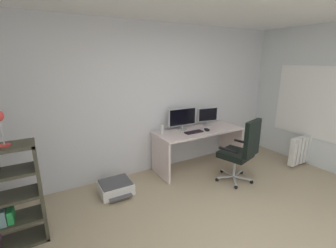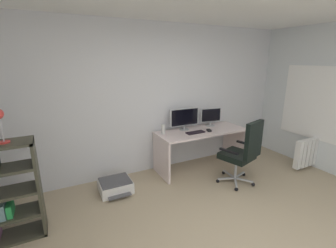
{
  "view_description": "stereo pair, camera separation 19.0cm",
  "coord_description": "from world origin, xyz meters",
  "px_view_note": "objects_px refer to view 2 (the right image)",
  "views": [
    {
      "loc": [
        -1.78,
        -1.27,
        2.01
      ],
      "look_at": [
        -0.04,
        1.74,
        1.04
      ],
      "focal_mm": 24.98,
      "sensor_mm": 36.0,
      "label": 1
    },
    {
      "loc": [
        -1.62,
        -1.36,
        2.01
      ],
      "look_at": [
        -0.04,
        1.74,
        1.04
      ],
      "focal_mm": 24.98,
      "sensor_mm": 36.0,
      "label": 2
    }
  ],
  "objects_px": {
    "monitor_secondary": "(211,116)",
    "printer": "(115,186)",
    "desktop_speaker": "(163,129)",
    "office_chair": "(243,151)",
    "radiator": "(311,152)",
    "computer_mouse": "(209,130)",
    "monitor_main": "(184,118)",
    "desk": "(201,140)",
    "keyboard": "(195,132)"
  },
  "relations": [
    {
      "from": "printer",
      "to": "office_chair",
      "type": "bearing_deg",
      "value": -20.64
    },
    {
      "from": "keyboard",
      "to": "desktop_speaker",
      "type": "xyz_separation_m",
      "value": [
        -0.53,
        0.21,
        0.07
      ]
    },
    {
      "from": "keyboard",
      "to": "computer_mouse",
      "type": "bearing_deg",
      "value": -6.17
    },
    {
      "from": "desktop_speaker",
      "to": "office_chair",
      "type": "height_order",
      "value": "office_chair"
    },
    {
      "from": "desktop_speaker",
      "to": "radiator",
      "type": "relative_size",
      "value": 0.2
    },
    {
      "from": "monitor_main",
      "to": "radiator",
      "type": "xyz_separation_m",
      "value": [
        2.13,
        -1.13,
        -0.65
      ]
    },
    {
      "from": "computer_mouse",
      "to": "printer",
      "type": "xyz_separation_m",
      "value": [
        -1.76,
        0.0,
        -0.67
      ]
    },
    {
      "from": "monitor_main",
      "to": "printer",
      "type": "height_order",
      "value": "monitor_main"
    },
    {
      "from": "office_chair",
      "to": "radiator",
      "type": "xyz_separation_m",
      "value": [
        1.63,
        -0.13,
        -0.27
      ]
    },
    {
      "from": "monitor_main",
      "to": "computer_mouse",
      "type": "height_order",
      "value": "monitor_main"
    },
    {
      "from": "radiator",
      "to": "desktop_speaker",
      "type": "bearing_deg",
      "value": 157.3
    },
    {
      "from": "desk",
      "to": "keyboard",
      "type": "relative_size",
      "value": 4.95
    },
    {
      "from": "monitor_secondary",
      "to": "radiator",
      "type": "relative_size",
      "value": 0.49
    },
    {
      "from": "computer_mouse",
      "to": "printer",
      "type": "relative_size",
      "value": 0.2
    },
    {
      "from": "desk",
      "to": "desktop_speaker",
      "type": "distance_m",
      "value": 0.78
    },
    {
      "from": "desk",
      "to": "computer_mouse",
      "type": "height_order",
      "value": "computer_mouse"
    },
    {
      "from": "monitor_secondary",
      "to": "printer",
      "type": "height_order",
      "value": "monitor_secondary"
    },
    {
      "from": "monitor_secondary",
      "to": "office_chair",
      "type": "height_order",
      "value": "office_chair"
    },
    {
      "from": "printer",
      "to": "radiator",
      "type": "xyz_separation_m",
      "value": [
        3.54,
        -0.85,
        0.23
      ]
    },
    {
      "from": "computer_mouse",
      "to": "radiator",
      "type": "relative_size",
      "value": 0.12
    },
    {
      "from": "desktop_speaker",
      "to": "monitor_secondary",
      "type": "bearing_deg",
      "value": 2.6
    },
    {
      "from": "computer_mouse",
      "to": "desktop_speaker",
      "type": "xyz_separation_m",
      "value": [
        -0.81,
        0.24,
        0.07
      ]
    },
    {
      "from": "keyboard",
      "to": "printer",
      "type": "relative_size",
      "value": 0.68
    },
    {
      "from": "monitor_secondary",
      "to": "computer_mouse",
      "type": "bearing_deg",
      "value": -129.93
    },
    {
      "from": "desk",
      "to": "radiator",
      "type": "height_order",
      "value": "desk"
    },
    {
      "from": "monitor_main",
      "to": "keyboard",
      "type": "xyz_separation_m",
      "value": [
        0.08,
        -0.26,
        -0.22
      ]
    },
    {
      "from": "keyboard",
      "to": "printer",
      "type": "distance_m",
      "value": 1.63
    },
    {
      "from": "desk",
      "to": "keyboard",
      "type": "height_order",
      "value": "keyboard"
    },
    {
      "from": "computer_mouse",
      "to": "office_chair",
      "type": "bearing_deg",
      "value": -65.12
    },
    {
      "from": "monitor_main",
      "to": "printer",
      "type": "xyz_separation_m",
      "value": [
        -1.41,
        -0.28,
        -0.88
      ]
    },
    {
      "from": "desk",
      "to": "monitor_main",
      "type": "relative_size",
      "value": 2.91
    },
    {
      "from": "keyboard",
      "to": "monitor_secondary",
      "type": "bearing_deg",
      "value": 25.7
    },
    {
      "from": "desk",
      "to": "monitor_secondary",
      "type": "distance_m",
      "value": 0.53
    },
    {
      "from": "desktop_speaker",
      "to": "office_chair",
      "type": "distance_m",
      "value": 1.38
    },
    {
      "from": "monitor_main",
      "to": "computer_mouse",
      "type": "xyz_separation_m",
      "value": [
        0.36,
        -0.28,
        -0.21
      ]
    },
    {
      "from": "monitor_main",
      "to": "computer_mouse",
      "type": "distance_m",
      "value": 0.5
    },
    {
      "from": "desk",
      "to": "printer",
      "type": "relative_size",
      "value": 3.36
    },
    {
      "from": "monitor_main",
      "to": "printer",
      "type": "relative_size",
      "value": 1.15
    },
    {
      "from": "monitor_main",
      "to": "monitor_secondary",
      "type": "bearing_deg",
      "value": 0.01
    },
    {
      "from": "desk",
      "to": "computer_mouse",
      "type": "relative_size",
      "value": 16.84
    },
    {
      "from": "computer_mouse",
      "to": "radiator",
      "type": "distance_m",
      "value": 2.02
    },
    {
      "from": "keyboard",
      "to": "printer",
      "type": "height_order",
      "value": "keyboard"
    },
    {
      "from": "computer_mouse",
      "to": "monitor_main",
      "type": "bearing_deg",
      "value": 154.5
    },
    {
      "from": "keyboard",
      "to": "desktop_speaker",
      "type": "distance_m",
      "value": 0.58
    },
    {
      "from": "monitor_secondary",
      "to": "printer",
      "type": "distance_m",
      "value": 2.19
    },
    {
      "from": "monitor_main",
      "to": "monitor_secondary",
      "type": "relative_size",
      "value": 1.37
    },
    {
      "from": "printer",
      "to": "desktop_speaker",
      "type": "bearing_deg",
      "value": 13.91
    },
    {
      "from": "monitor_main",
      "to": "office_chair",
      "type": "bearing_deg",
      "value": -63.16
    },
    {
      "from": "radiator",
      "to": "keyboard",
      "type": "bearing_deg",
      "value": 157.0
    },
    {
      "from": "printer",
      "to": "radiator",
      "type": "height_order",
      "value": "radiator"
    }
  ]
}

